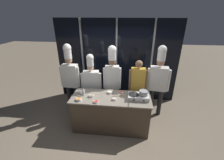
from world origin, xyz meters
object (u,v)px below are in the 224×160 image
Objects in this scene: stock_pot at (144,93)px; chef_pastry at (158,78)px; person_guest at (138,83)px; prep_bowl_chicken at (114,99)px; serving_spoon_slotted at (120,96)px; prep_bowl_mushrooms at (91,96)px; prep_bowl_garlic at (82,92)px; chef_head at (70,75)px; prep_bowl_bell_pepper at (96,102)px; frying_pan at (134,94)px; squeeze_bottle_clear at (84,92)px; portable_stove at (138,97)px; chef_line at (112,75)px; prep_bowl_chili_flakes at (121,92)px; chef_sous at (91,81)px; prep_bowl_onion at (110,92)px; prep_bowl_carrots at (79,99)px.

chef_pastry reaches higher than stock_pot.
person_guest is 0.82× the size of chef_pastry.
prep_bowl_chicken is 0.41× the size of serving_spoon_slotted.
prep_bowl_mushrooms is 0.06× the size of chef_pastry.
prep_bowl_garlic is 0.70× the size of serving_spoon_slotted.
prep_bowl_mushrooms is 1.07m from chef_head.
person_guest is at bearing 29.22° from prep_bowl_mushrooms.
prep_bowl_bell_pepper is 0.06× the size of chef_head.
frying_pan is 1.25m from squeeze_bottle_clear.
frying_pan is (-0.11, -0.01, 0.08)m from portable_stove.
chef_head is 1.22m from chef_line.
chef_pastry is (2.00, 0.59, 0.24)m from prep_bowl_garlic.
prep_bowl_garlic is at bearing -173.12° from prep_bowl_chili_flakes.
portable_stove is at bearing 58.47° from chef_pastry.
portable_stove reaches higher than prep_bowl_bell_pepper.
frying_pan is at bearing 77.33° from person_guest.
person_guest reaches higher than prep_bowl_mushrooms.
chef_sous is (0.13, 0.51, 0.08)m from prep_bowl_garlic.
prep_bowl_garlic is at bearing 164.30° from prep_bowl_chicken.
chef_head reaches higher than chef_sous.
chef_sous reaches higher than portable_stove.
prep_bowl_garlic is at bearing 151.61° from prep_bowl_mushrooms.
person_guest reaches higher than prep_bowl_chicken.
person_guest is (1.93, -0.04, -0.16)m from chef_head.
squeeze_bottle_clear is 1.57× the size of prep_bowl_onion.
chef_head is at bearing 164.62° from prep_bowl_chili_flakes.
prep_bowl_chicken is 0.05× the size of chef_pastry.
chef_line is (0.01, 0.46, 0.30)m from prep_bowl_onion.
squeeze_bottle_clear reaches higher than prep_bowl_chicken.
prep_bowl_carrots is at bearing -172.49° from prep_bowl_chicken.
prep_bowl_bell_pepper is (-1.10, -0.28, -0.15)m from stock_pot.
stock_pot is 0.84m from chef_pastry.
stock_pot is 1.56m from chef_sous.
chef_sous is 1.08× the size of person_guest.
stock_pot is at bearing 147.74° from chef_sous.
stock_pot is at bearing -23.60° from prep_bowl_chili_flakes.
prep_bowl_carrots is 1.34× the size of prep_bowl_chili_flakes.
chef_line is 1.21× the size of person_guest.
prep_bowl_garlic is at bearing 29.17° from chef_line.
portable_stove is at bearing -14.40° from prep_bowl_onion.
portable_stove is at bearing 15.96° from prep_bowl_bell_pepper.
prep_bowl_onion is at bearing -170.27° from prep_bowl_chili_flakes.
prep_bowl_carrots is 0.08× the size of person_guest.
serving_spoon_slotted is at bearing -2.57° from prep_bowl_garlic.
chef_pastry is (0.45, 0.71, 0.09)m from stock_pot.
chef_sous is at bearing 146.91° from serving_spoon_slotted.
serving_spoon_slotted is (0.70, 0.11, -0.02)m from prep_bowl_mushrooms.
prep_bowl_carrots is 1.10m from prep_bowl_chili_flakes.
prep_bowl_carrots is 1.19× the size of prep_bowl_bell_pepper.
prep_bowl_onion is at bearing 5.68° from prep_bowl_garlic.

